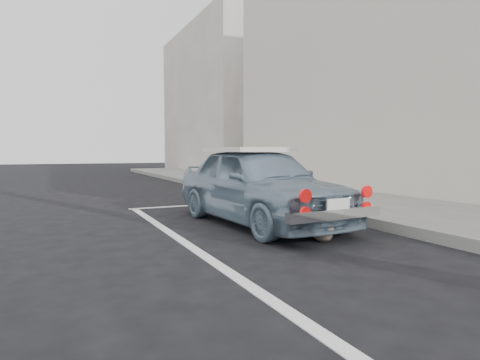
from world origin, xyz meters
The scene contains 5 objects.
building_far centered at (6.35, 20.00, 4.00)m, with size 3.50×10.00×8.00m, color #B0AA9F.
pline_front centered at (0.50, 6.50, 0.00)m, with size 3.00×0.12×0.01m, color silver.
pline_side centered at (-0.90, 3.00, 0.00)m, with size 0.12×7.00×0.01m, color silver.
retro_coupe centered at (0.53, 4.10, 0.61)m, with size 1.63×3.61×1.20m.
cat centered at (0.65, 2.64, 0.13)m, with size 0.29×0.51×0.28m.
Camera 1 is at (-2.35, -1.30, 1.10)m, focal length 30.00 mm.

